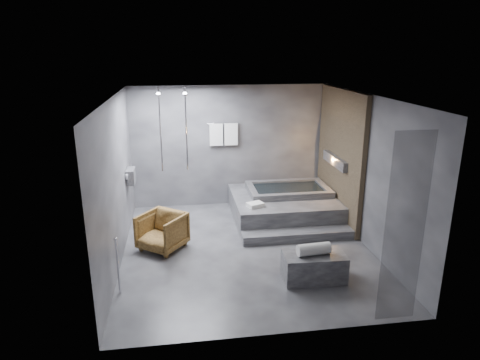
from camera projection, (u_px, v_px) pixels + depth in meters
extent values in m
plane|color=#2B2B2D|center=(247.00, 249.00, 7.96)|extent=(5.00, 5.00, 0.00)
cube|color=#48484A|center=(247.00, 97.00, 7.13)|extent=(4.50, 5.00, 0.04)
cube|color=#343539|center=(230.00, 146.00, 9.91)|extent=(4.50, 0.04, 2.80)
cube|color=#343539|center=(280.00, 236.00, 5.18)|extent=(4.50, 0.04, 2.80)
cube|color=#343539|center=(116.00, 183.00, 7.24)|extent=(0.04, 5.00, 2.80)
cube|color=#343539|center=(368.00, 172.00, 7.86)|extent=(0.04, 5.00, 2.80)
cube|color=#87704F|center=(340.00, 156.00, 9.03)|extent=(0.10, 2.40, 2.78)
cube|color=#FF9938|center=(336.00, 161.00, 9.05)|extent=(0.14, 1.20, 0.20)
cube|color=slate|center=(131.00, 176.00, 8.66)|extent=(0.16, 0.42, 0.30)
imported|color=beige|center=(131.00, 180.00, 8.58)|extent=(0.08, 0.08, 0.21)
imported|color=beige|center=(132.00, 178.00, 8.78)|extent=(0.07, 0.07, 0.15)
cylinder|color=silver|center=(186.00, 130.00, 9.20)|extent=(0.04, 0.04, 1.80)
cylinder|color=silver|center=(160.00, 130.00, 9.12)|extent=(0.04, 0.04, 1.80)
cylinder|color=silver|center=(223.00, 123.00, 9.67)|extent=(0.75, 0.02, 0.02)
cube|color=white|center=(216.00, 135.00, 9.70)|extent=(0.30, 0.06, 0.50)
cube|color=white|center=(231.00, 134.00, 9.75)|extent=(0.30, 0.06, 0.50)
cylinder|color=silver|center=(118.00, 267.00, 6.40)|extent=(0.04, 0.04, 0.90)
cube|color=black|center=(405.00, 230.00, 5.47)|extent=(0.55, 0.01, 2.60)
cube|color=#303032|center=(283.00, 206.00, 9.40)|extent=(2.20, 2.00, 0.50)
cube|color=#303032|center=(298.00, 235.00, 8.33)|extent=(2.20, 0.36, 0.18)
cube|color=#303133|center=(314.00, 266.00, 6.88)|extent=(1.00, 0.58, 0.44)
imported|color=#412A10|center=(162.00, 231.00, 7.89)|extent=(1.04, 1.05, 0.69)
cylinder|color=silver|center=(314.00, 249.00, 6.76)|extent=(0.55, 0.24, 0.19)
cube|color=silver|center=(255.00, 205.00, 8.66)|extent=(0.38, 0.33, 0.08)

